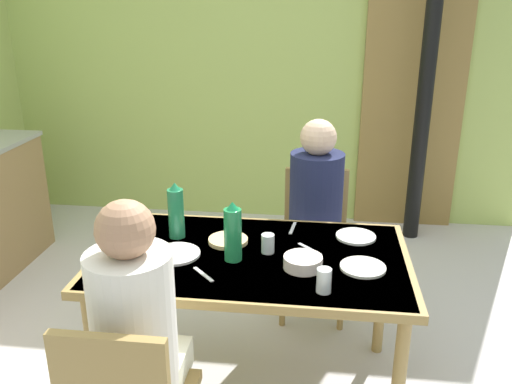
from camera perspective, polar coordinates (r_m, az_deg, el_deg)
ground_plane at (r=2.89m, az=-6.25°, el=-19.47°), size 6.01×6.01×0.00m
wall_back at (r=4.54m, az=-0.12°, el=13.70°), size 4.48×0.10×2.67m
door_wooden at (r=4.53m, az=16.28°, el=8.61°), size 0.80×0.05×2.00m
stove_pipe_column at (r=4.22m, az=17.84°, el=12.31°), size 0.12×0.12×2.67m
dining_table at (r=2.50m, az=-0.43°, el=-8.13°), size 1.43×0.85×0.72m
chair_far_diner at (r=3.25m, az=6.27°, el=-4.37°), size 0.40×0.40×0.87m
person_near_diner at (r=1.96m, az=-12.83°, el=-12.80°), size 0.30×0.37×0.77m
person_far_diner at (r=3.01m, az=6.41°, el=-0.51°), size 0.30×0.37×0.77m
water_bottle_green_near at (r=2.62m, az=-8.53°, el=-2.10°), size 0.08×0.08×0.28m
water_bottle_green_far at (r=2.36m, az=-2.49°, el=-4.38°), size 0.08×0.08×0.28m
serving_bowl_center at (r=2.34m, az=5.03°, el=-7.47°), size 0.17×0.17×0.05m
dinner_plate_near_left at (r=2.48m, az=-8.61°, el=-6.53°), size 0.23×0.23×0.01m
dinner_plate_near_right at (r=2.67m, az=10.60°, el=-4.68°), size 0.19×0.19×0.01m
dinner_plate_far_center at (r=2.39m, az=11.33°, el=-7.87°), size 0.20×0.20×0.01m
drinking_glass_by_near_diner at (r=2.16m, az=7.26°, el=-9.35°), size 0.06×0.06×0.10m
drinking_glass_by_far_diner at (r=2.46m, az=1.27°, el=-5.52°), size 0.06×0.06×0.09m
bread_plate_sliced at (r=2.58m, az=-3.00°, el=-5.17°), size 0.19×0.19×0.02m
cutlery_knife_near at (r=2.30m, az=-5.64°, el=-8.73°), size 0.11×0.12×0.00m
cutlery_fork_near at (r=2.52m, az=5.73°, el=-6.06°), size 0.12×0.12×0.00m
cutlery_knife_far at (r=2.74m, az=3.94°, el=-3.86°), size 0.03×0.15×0.00m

